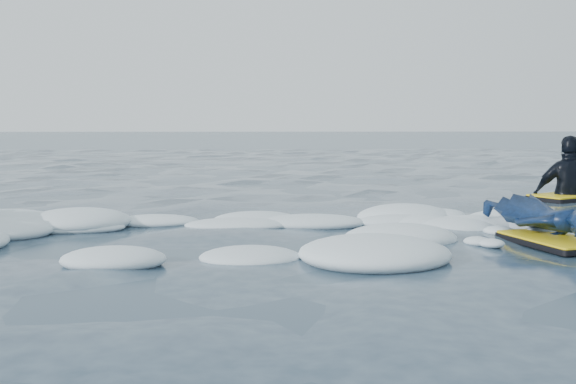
% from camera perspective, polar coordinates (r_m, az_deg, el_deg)
% --- Properties ---
extents(ground, '(120.00, 120.00, 0.00)m').
position_cam_1_polar(ground, '(6.36, -4.74, -4.83)').
color(ground, '#1B3441').
rests_on(ground, ground).
extents(foam_band, '(12.00, 3.10, 0.30)m').
position_cam_1_polar(foam_band, '(7.38, -4.41, -3.35)').
color(foam_band, white).
rests_on(foam_band, ground).
extents(prone_woman_unit, '(0.88, 1.67, 0.41)m').
position_cam_1_polar(prone_woman_unit, '(7.30, 19.60, -2.09)').
color(prone_woman_unit, black).
rests_on(prone_woman_unit, ground).
extents(waiting_rider_unit, '(1.36, 1.14, 1.78)m').
position_cam_1_polar(waiting_rider_unit, '(11.18, 21.36, -0.39)').
color(waiting_rider_unit, black).
rests_on(waiting_rider_unit, ground).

